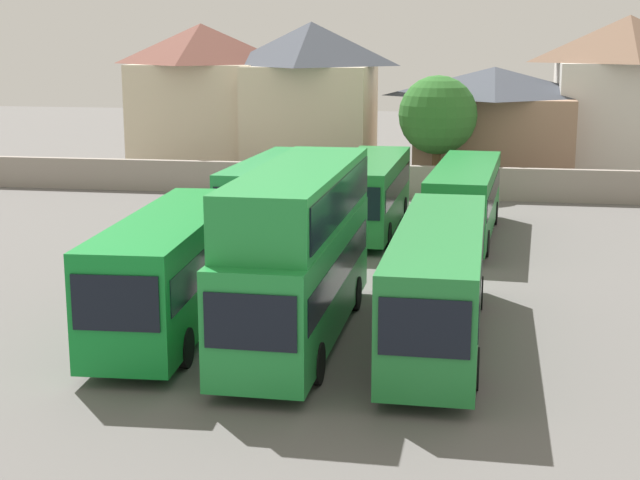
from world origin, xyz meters
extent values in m
plane|color=#605E5B|center=(0.00, 18.00, 0.00)|extent=(140.00, 140.00, 0.00)
cube|color=gray|center=(0.00, 25.49, 0.90)|extent=(56.00, 0.50, 1.80)
cube|color=#11842E|center=(-4.02, 0.11, 1.95)|extent=(3.11, 10.57, 3.18)
cube|color=black|center=(-3.73, -5.12, 2.33)|extent=(2.23, 0.20, 1.43)
cube|color=black|center=(-4.02, 0.11, 2.33)|extent=(3.10, 9.74, 1.00)
cylinder|color=black|center=(-2.68, -3.05, 0.55)|extent=(0.36, 1.11, 1.10)
cylinder|color=black|center=(-5.01, -3.18, 0.55)|extent=(0.36, 1.11, 1.10)
cylinder|color=black|center=(-3.03, 3.41, 0.55)|extent=(0.36, 1.11, 1.10)
cylinder|color=black|center=(-5.36, 3.28, 0.55)|extent=(0.36, 1.11, 1.10)
cube|color=#208C3A|center=(-0.08, -0.23, 1.87)|extent=(2.67, 11.15, 3.03)
cube|color=black|center=(-0.14, -5.81, 2.24)|extent=(2.24, 0.11, 1.37)
cube|color=black|center=(-0.08, -0.23, 2.24)|extent=(2.70, 10.26, 0.96)
cube|color=#208C3A|center=(-0.07, 0.05, 4.24)|extent=(2.61, 10.59, 1.69)
cube|color=black|center=(-0.07, 0.05, 4.24)|extent=(2.70, 10.03, 1.19)
cylinder|color=black|center=(1.06, -3.69, 0.55)|extent=(0.31, 1.10, 1.10)
cylinder|color=black|center=(-1.29, -3.67, 0.55)|extent=(0.31, 1.10, 1.10)
cylinder|color=black|center=(1.13, 3.20, 0.55)|extent=(0.31, 1.10, 1.10)
cylinder|color=black|center=(-1.21, 3.23, 0.55)|extent=(0.31, 1.10, 1.10)
cube|color=#217C35|center=(3.97, 0.28, 1.89)|extent=(2.54, 11.84, 3.07)
cube|color=black|center=(3.90, -5.65, 2.26)|extent=(2.12, 0.10, 1.38)
cube|color=black|center=(3.97, 0.28, 2.26)|extent=(2.57, 10.89, 0.97)
cylinder|color=black|center=(5.03, -3.40, 0.55)|extent=(0.31, 1.10, 1.10)
cylinder|color=black|center=(2.82, -3.37, 0.55)|extent=(0.31, 1.10, 1.10)
cylinder|color=black|center=(5.11, 3.93, 0.55)|extent=(0.31, 1.10, 1.10)
cylinder|color=black|center=(2.90, 3.95, 0.55)|extent=(0.31, 1.10, 1.10)
cube|color=#1F8D41|center=(-4.35, 15.44, 1.81)|extent=(2.87, 10.64, 2.91)
cube|color=black|center=(-4.56, 10.15, 2.16)|extent=(2.16, 0.17, 1.31)
cube|color=black|center=(-4.35, 15.44, 2.16)|extent=(2.88, 9.80, 0.92)
cylinder|color=black|center=(-3.36, 12.13, 0.55)|extent=(0.34, 1.11, 1.10)
cylinder|color=black|center=(-5.61, 12.22, 0.55)|extent=(0.34, 1.11, 1.10)
cylinder|color=black|center=(-3.09, 18.66, 0.55)|extent=(0.34, 1.11, 1.10)
cylinder|color=black|center=(-5.35, 18.75, 0.55)|extent=(0.34, 1.11, 1.10)
cube|color=#227A34|center=(0.13, 15.88, 1.86)|extent=(2.75, 10.51, 3.00)
cube|color=black|center=(0.02, 10.63, 2.22)|extent=(2.24, 0.13, 1.35)
cube|color=black|center=(0.13, 15.88, 2.22)|extent=(2.78, 9.67, 0.95)
cylinder|color=black|center=(1.23, 12.61, 0.55)|extent=(0.32, 1.11, 1.10)
cylinder|color=black|center=(-1.11, 12.66, 0.55)|extent=(0.32, 1.11, 1.10)
cylinder|color=black|center=(1.36, 19.09, 0.55)|extent=(0.32, 1.11, 1.10)
cylinder|color=black|center=(-0.97, 19.14, 0.55)|extent=(0.32, 1.11, 1.10)
cube|color=#1B7B31|center=(4.40, 15.14, 1.81)|extent=(3.19, 11.31, 2.90)
cube|color=black|center=(4.06, 9.54, 2.16)|extent=(2.21, 0.21, 1.31)
cube|color=black|center=(4.40, 15.14, 2.16)|extent=(3.17, 10.42, 0.91)
cylinder|color=black|center=(5.34, 11.61, 0.55)|extent=(0.37, 1.12, 1.10)
cylinder|color=black|center=(3.04, 11.75, 0.55)|extent=(0.37, 1.12, 1.10)
cylinder|color=black|center=(5.77, 18.53, 0.55)|extent=(0.37, 1.12, 1.10)
cylinder|color=black|center=(3.46, 18.67, 0.55)|extent=(0.37, 1.12, 1.10)
cube|color=beige|center=(-13.15, 33.82, 3.54)|extent=(8.12, 7.43, 7.07)
pyramid|color=brown|center=(-13.15, 33.82, 8.36)|extent=(8.53, 7.80, 2.57)
cube|color=beige|center=(-5.74, 33.12, 3.51)|extent=(7.64, 7.84, 7.01)
pyramid|color=#3D424C|center=(-5.74, 33.12, 8.37)|extent=(8.02, 8.23, 2.71)
cube|color=#9E7A60|center=(5.71, 33.25, 2.59)|extent=(9.41, 7.80, 5.18)
pyramid|color=#3D424C|center=(5.71, 33.25, 6.08)|extent=(9.88, 8.19, 1.81)
cube|color=silver|center=(13.69, 34.59, 3.62)|extent=(8.25, 6.40, 7.23)
pyramid|color=brown|center=(13.69, 34.59, 8.66)|extent=(8.67, 6.72, 2.86)
cylinder|color=brown|center=(2.53, 27.99, 1.42)|extent=(0.51, 0.51, 2.84)
sphere|color=#2D6B28|center=(2.53, 27.99, 4.41)|extent=(4.50, 4.50, 4.50)
camera|label=1|loc=(5.03, -26.22, 8.74)|focal=52.72mm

